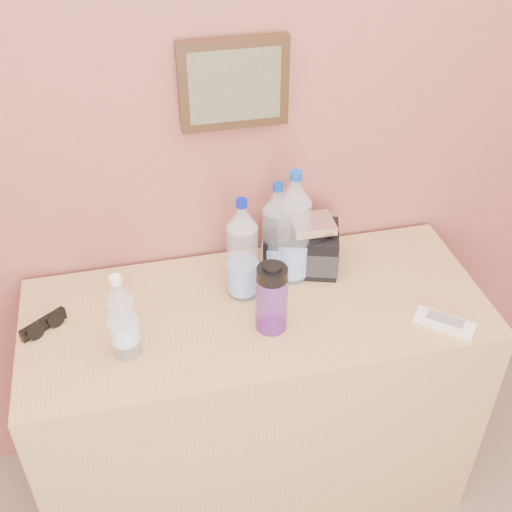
# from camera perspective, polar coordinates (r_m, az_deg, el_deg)

# --- Properties ---
(picture_frame) EXTENTS (0.30, 0.03, 0.25)m
(picture_frame) POSITION_cam_1_polar(r_m,az_deg,el_deg) (1.78, -1.97, 15.01)
(picture_frame) COLOR #382311
(picture_frame) RESTS_ON room_shell
(dresser) EXTENTS (1.34, 0.56, 0.84)m
(dresser) POSITION_cam_1_polar(r_m,az_deg,el_deg) (2.16, 0.05, -12.84)
(dresser) COLOR tan
(dresser) RESTS_ON ground
(pet_large_b) EXTENTS (0.09, 0.09, 0.32)m
(pet_large_b) POSITION_cam_1_polar(r_m,az_deg,el_deg) (1.89, 1.87, 1.83)
(pet_large_b) COLOR silver
(pet_large_b) RESTS_ON dresser
(pet_large_c) EXTENTS (0.10, 0.10, 0.36)m
(pet_large_c) POSITION_cam_1_polar(r_m,az_deg,el_deg) (1.87, 3.36, 2.13)
(pet_large_c) COLOR silver
(pet_large_c) RESTS_ON dresser
(pet_large_d) EXTENTS (0.09, 0.09, 0.32)m
(pet_large_d) POSITION_cam_1_polar(r_m,az_deg,el_deg) (1.82, -1.21, 0.20)
(pet_large_d) COLOR silver
(pet_large_d) RESTS_ON dresser
(pet_small) EXTENTS (0.07, 0.07, 0.26)m
(pet_small) POSITION_cam_1_polar(r_m,az_deg,el_deg) (1.68, -11.78, -5.65)
(pet_small) COLOR white
(pet_small) RESTS_ON dresser
(nalgene_bottle) EXTENTS (0.09, 0.09, 0.21)m
(nalgene_bottle) POSITION_cam_1_polar(r_m,az_deg,el_deg) (1.73, 1.40, -3.71)
(nalgene_bottle) COLOR #67259A
(nalgene_bottle) RESTS_ON dresser
(sunglasses) EXTENTS (0.14, 0.12, 0.04)m
(sunglasses) POSITION_cam_1_polar(r_m,az_deg,el_deg) (1.87, -18.39, -5.78)
(sunglasses) COLOR black
(sunglasses) RESTS_ON dresser
(ac_remote) EXTENTS (0.16, 0.15, 0.02)m
(ac_remote) POSITION_cam_1_polar(r_m,az_deg,el_deg) (1.87, 16.43, -5.70)
(ac_remote) COLOR white
(ac_remote) RESTS_ON dresser
(toiletry_bag) EXTENTS (0.26, 0.22, 0.15)m
(toiletry_bag) POSITION_cam_1_polar(r_m,az_deg,el_deg) (1.97, 4.02, 0.95)
(toiletry_bag) COLOR black
(toiletry_bag) RESTS_ON dresser
(foil_packet) EXTENTS (0.13, 0.11, 0.03)m
(foil_packet) POSITION_cam_1_polar(r_m,az_deg,el_deg) (1.90, 5.05, 2.82)
(foil_packet) COLOR silver
(foil_packet) RESTS_ON toiletry_bag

